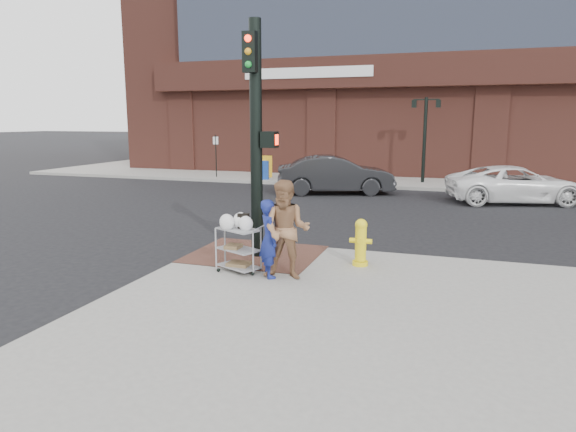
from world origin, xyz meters
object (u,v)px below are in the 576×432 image
(woman_blue, at_px, (269,239))
(minivan_white, at_px, (516,185))
(lamp_post, at_px, (425,130))
(traffic_signal_pole, at_px, (257,133))
(utility_cart, at_px, (239,245))
(fire_hydrant, at_px, (361,242))
(pedestrian_tan, at_px, (287,230))
(sedan_dark, at_px, (335,175))

(woman_blue, xyz_separation_m, minivan_white, (5.42, 12.19, -0.20))
(lamp_post, height_order, minivan_white, lamp_post)
(lamp_post, xyz_separation_m, traffic_signal_pole, (-2.48, -15.23, 0.21))
(utility_cart, height_order, fire_hydrant, utility_cart)
(lamp_post, height_order, pedestrian_tan, lamp_post)
(fire_hydrant, bearing_deg, lamp_post, 89.24)
(woman_blue, xyz_separation_m, pedestrian_tan, (0.34, 0.01, 0.19))
(lamp_post, distance_m, traffic_signal_pole, 15.43)
(minivan_white, xyz_separation_m, utility_cart, (-6.12, -12.03, -0.02))
(traffic_signal_pole, relative_size, fire_hydrant, 5.12)
(lamp_post, bearing_deg, pedestrian_tan, -94.72)
(utility_cart, distance_m, fire_hydrant, 2.50)
(lamp_post, bearing_deg, fire_hydrant, -90.76)
(minivan_white, distance_m, utility_cart, 13.50)
(lamp_post, relative_size, woman_blue, 2.67)
(minivan_white, xyz_separation_m, fire_hydrant, (-3.92, -10.85, -0.05))
(traffic_signal_pole, xyz_separation_m, woman_blue, (0.77, -1.34, -1.93))
(pedestrian_tan, distance_m, minivan_white, 13.20)
(pedestrian_tan, xyz_separation_m, minivan_white, (5.08, 12.17, -0.39))
(traffic_signal_pole, relative_size, utility_cart, 4.28)
(sedan_dark, bearing_deg, woman_blue, 168.31)
(traffic_signal_pole, bearing_deg, sedan_dark, 94.50)
(lamp_post, relative_size, fire_hydrant, 4.10)
(sedan_dark, relative_size, minivan_white, 0.98)
(fire_hydrant, bearing_deg, traffic_signal_pole, 179.82)
(traffic_signal_pole, distance_m, woman_blue, 2.47)
(traffic_signal_pole, height_order, fire_hydrant, traffic_signal_pole)
(sedan_dark, bearing_deg, traffic_signal_pole, 165.29)
(fire_hydrant, bearing_deg, minivan_white, 70.16)
(utility_cart, bearing_deg, pedestrian_tan, -7.54)
(woman_blue, height_order, minivan_white, woman_blue)
(lamp_post, relative_size, utility_cart, 3.42)
(lamp_post, xyz_separation_m, sedan_dark, (-3.35, -4.13, -1.81))
(minivan_white, bearing_deg, pedestrian_tan, 141.83)
(utility_cart, xyz_separation_m, fire_hydrant, (2.21, 1.18, -0.03))
(utility_cart, bearing_deg, woman_blue, -12.13)
(minivan_white, height_order, fire_hydrant, minivan_white)
(fire_hydrant, bearing_deg, pedestrian_tan, -131.44)
(woman_blue, bearing_deg, pedestrian_tan, -122.86)
(woman_blue, distance_m, sedan_dark, 12.55)
(woman_blue, relative_size, sedan_dark, 0.31)
(traffic_signal_pole, relative_size, sedan_dark, 1.02)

